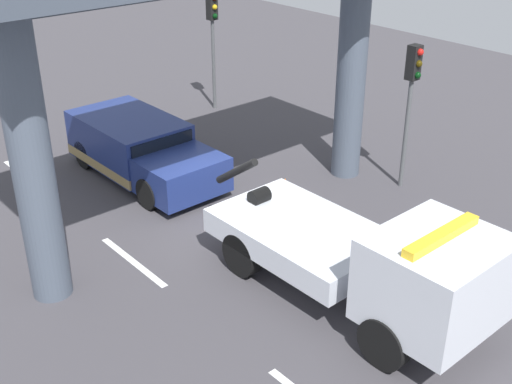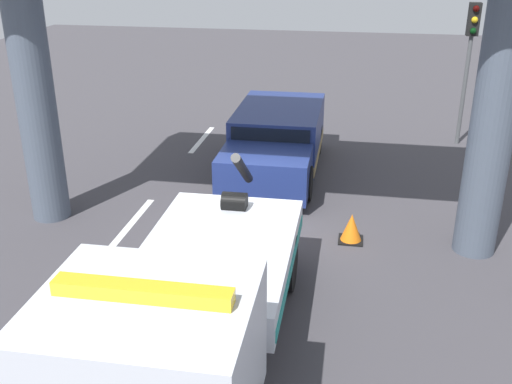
% 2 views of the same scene
% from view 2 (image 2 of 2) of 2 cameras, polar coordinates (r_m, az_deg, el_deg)
% --- Properties ---
extents(ground_plane, '(60.00, 40.00, 0.10)m').
position_cam_2_polar(ground_plane, '(12.63, -0.59, -4.17)').
color(ground_plane, '#423F44').
extents(lane_stripe_west, '(2.60, 0.16, 0.01)m').
position_cam_2_polar(lane_stripe_west, '(18.59, -5.19, 5.03)').
color(lane_stripe_west, silver).
rests_on(lane_stripe_west, ground).
extents(lane_stripe_mid, '(2.60, 0.16, 0.01)m').
position_cam_2_polar(lane_stripe_mid, '(13.31, -11.84, -2.96)').
color(lane_stripe_mid, silver).
rests_on(lane_stripe_mid, ground).
extents(tow_truck_white, '(7.26, 2.45, 2.46)m').
position_cam_2_polar(tow_truck_white, '(8.09, -6.81, -11.21)').
color(tow_truck_white, silver).
rests_on(tow_truck_white, ground).
extents(towed_van_green, '(5.21, 2.25, 1.58)m').
position_cam_2_polar(towed_van_green, '(15.79, 1.96, 4.79)').
color(towed_van_green, navy).
rests_on(towed_van_green, ground).
extents(traffic_light_near, '(0.39, 0.32, 4.10)m').
position_cam_2_polar(traffic_light_near, '(18.46, 19.84, 13.25)').
color(traffic_light_near, '#515456').
rests_on(traffic_light_near, ground).
extents(traffic_cone_orange, '(0.50, 0.50, 0.60)m').
position_cam_2_polar(traffic_cone_orange, '(12.34, 9.11, -3.45)').
color(traffic_cone_orange, orange).
rests_on(traffic_cone_orange, ground).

